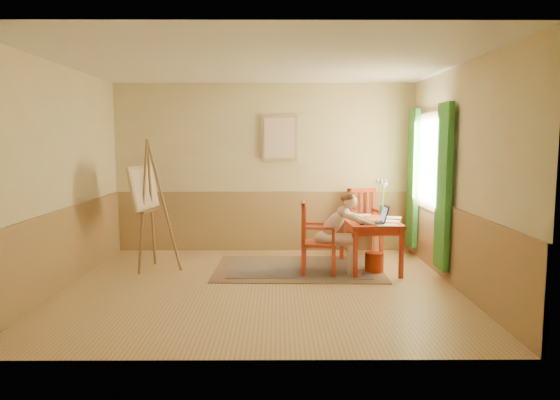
{
  "coord_description": "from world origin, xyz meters",
  "views": [
    {
      "loc": [
        0.21,
        -6.49,
        1.85
      ],
      "look_at": [
        0.25,
        0.55,
        1.05
      ],
      "focal_mm": 33.41,
      "sensor_mm": 36.0,
      "label": 1
    }
  ],
  "objects_px": {
    "chair_back": "(364,222)",
    "laptop": "(375,220)",
    "easel": "(146,193)",
    "chair_left": "(315,238)",
    "figure": "(339,230)",
    "table": "(370,226)"
  },
  "relations": [
    {
      "from": "table",
      "to": "easel",
      "type": "height_order",
      "value": "easel"
    },
    {
      "from": "easel",
      "to": "chair_left",
      "type": "bearing_deg",
      "value": -6.57
    },
    {
      "from": "figure",
      "to": "chair_back",
      "type": "bearing_deg",
      "value": 66.53
    },
    {
      "from": "chair_back",
      "to": "figure",
      "type": "bearing_deg",
      "value": -113.47
    },
    {
      "from": "table",
      "to": "easel",
      "type": "bearing_deg",
      "value": -179.81
    },
    {
      "from": "table",
      "to": "easel",
      "type": "relative_size",
      "value": 0.65
    },
    {
      "from": "laptop",
      "to": "table",
      "type": "bearing_deg",
      "value": 91.39
    },
    {
      "from": "chair_left",
      "to": "laptop",
      "type": "bearing_deg",
      "value": -3.53
    },
    {
      "from": "figure",
      "to": "table",
      "type": "bearing_deg",
      "value": 33.11
    },
    {
      "from": "laptop",
      "to": "chair_back",
      "type": "bearing_deg",
      "value": 86.94
    },
    {
      "from": "chair_left",
      "to": "laptop",
      "type": "xyz_separation_m",
      "value": [
        0.82,
        -0.05,
        0.26
      ]
    },
    {
      "from": "easel",
      "to": "chair_back",
      "type": "bearing_deg",
      "value": 16.76
    },
    {
      "from": "chair_back",
      "to": "figure",
      "type": "relative_size",
      "value": 0.94
    },
    {
      "from": "chair_back",
      "to": "table",
      "type": "bearing_deg",
      "value": -94.58
    },
    {
      "from": "chair_back",
      "to": "laptop",
      "type": "height_order",
      "value": "chair_back"
    },
    {
      "from": "table",
      "to": "laptop",
      "type": "xyz_separation_m",
      "value": [
        0.01,
        -0.34,
        0.14
      ]
    },
    {
      "from": "table",
      "to": "chair_left",
      "type": "xyz_separation_m",
      "value": [
        -0.81,
        -0.29,
        -0.13
      ]
    },
    {
      "from": "figure",
      "to": "laptop",
      "type": "bearing_deg",
      "value": -2.54
    },
    {
      "from": "table",
      "to": "laptop",
      "type": "relative_size",
      "value": 2.97
    },
    {
      "from": "table",
      "to": "chair_back",
      "type": "relative_size",
      "value": 1.15
    },
    {
      "from": "table",
      "to": "chair_back",
      "type": "distance_m",
      "value": 0.99
    },
    {
      "from": "table",
      "to": "chair_left",
      "type": "distance_m",
      "value": 0.87
    }
  ]
}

